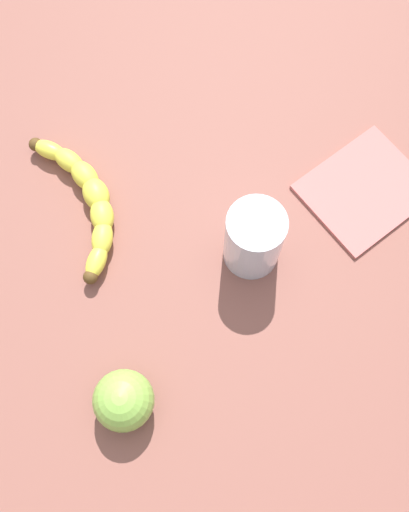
% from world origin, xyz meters
% --- Properties ---
extents(wooden_tabletop, '(1.20, 1.20, 0.03)m').
position_xyz_m(wooden_tabletop, '(0.00, 0.00, 0.01)').
color(wooden_tabletop, brown).
rests_on(wooden_tabletop, ground).
extents(banana, '(0.17, 0.17, 0.03)m').
position_xyz_m(banana, '(0.03, 0.14, 0.05)').
color(banana, yellow).
rests_on(banana, wooden_tabletop).
extents(smoothie_glass, '(0.07, 0.07, 0.11)m').
position_xyz_m(smoothie_glass, '(0.05, -0.09, 0.08)').
color(smoothie_glass, silver).
rests_on(smoothie_glass, wooden_tabletop).
extents(green_apple_fruit, '(0.07, 0.07, 0.07)m').
position_xyz_m(green_apple_fruit, '(-0.19, -0.02, 0.07)').
color(green_apple_fruit, '#84B747').
rests_on(green_apple_fruit, wooden_tabletop).
extents(folded_napkin, '(0.20, 0.20, 0.01)m').
position_xyz_m(folded_napkin, '(0.19, -0.21, 0.03)').
color(folded_napkin, '#BC6660').
rests_on(folded_napkin, wooden_tabletop).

